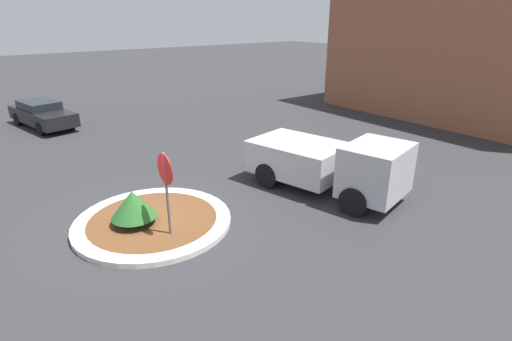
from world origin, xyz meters
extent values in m
plane|color=#2D2D30|center=(0.00, 0.00, 0.00)|extent=(120.00, 120.00, 0.00)
cylinder|color=beige|center=(0.00, 0.00, 0.08)|extent=(4.44, 4.44, 0.15)
cylinder|color=brown|center=(0.00, 0.00, 0.08)|extent=(3.64, 3.64, 0.15)
cylinder|color=#4C4C51|center=(1.03, 0.05, 1.21)|extent=(0.07, 0.07, 2.43)
cylinder|color=#B71414|center=(1.03, 0.05, 1.99)|extent=(0.82, 0.03, 0.82)
cylinder|color=brown|center=(-0.07, -0.50, 0.26)|extent=(0.08, 0.08, 0.21)
cone|color=#235623|center=(-0.07, -0.50, 0.75)|extent=(1.25, 1.25, 0.77)
cube|color=#B2B2B7|center=(3.03, 6.02, 1.18)|extent=(2.12, 2.45, 1.57)
cube|color=#B2B2B7|center=(0.26, 5.38, 0.95)|extent=(3.58, 2.89, 1.11)
cube|color=black|center=(3.60, 6.15, 1.46)|extent=(0.47, 1.86, 0.55)
cylinder|color=black|center=(2.64, 6.99, 0.44)|extent=(0.91, 0.44, 0.87)
cylinder|color=black|center=(3.10, 4.98, 0.44)|extent=(0.91, 0.44, 0.87)
cylinder|color=black|center=(-0.53, 6.25, 0.44)|extent=(0.91, 0.44, 0.87)
cylinder|color=black|center=(-0.07, 4.24, 0.44)|extent=(0.91, 0.44, 0.87)
cube|color=#93563D|center=(-1.74, 19.19, 3.89)|extent=(14.07, 6.00, 7.78)
cube|color=black|center=(-13.42, -0.23, 0.63)|extent=(5.00, 2.61, 0.67)
cube|color=black|center=(-13.66, -0.28, 1.17)|extent=(2.53, 1.92, 0.41)
cylinder|color=black|center=(-12.14, 0.83, 0.34)|extent=(0.70, 0.32, 0.68)
cylinder|color=black|center=(-11.82, -0.70, 0.34)|extent=(0.70, 0.32, 0.68)
cylinder|color=black|center=(-15.02, 0.25, 0.34)|extent=(0.70, 0.32, 0.68)
cylinder|color=black|center=(-14.71, -1.29, 0.34)|extent=(0.70, 0.32, 0.68)
camera|label=1|loc=(9.84, -3.78, 5.62)|focal=28.00mm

